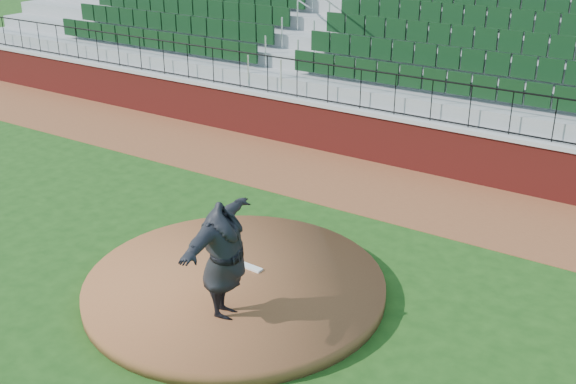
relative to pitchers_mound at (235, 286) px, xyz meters
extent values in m
plane|color=#1B4513|center=(0.02, 0.13, -0.12)|extent=(90.00, 90.00, 0.00)
cube|color=brown|center=(0.02, 5.53, -0.12)|extent=(34.00, 3.20, 0.01)
cube|color=maroon|center=(0.02, 7.13, 0.47)|extent=(34.00, 0.35, 1.20)
cube|color=#B7B7B7|center=(0.02, 7.13, 1.12)|extent=(34.00, 0.45, 0.10)
cube|color=maroon|center=(0.02, 12.66, 2.62)|extent=(34.00, 0.50, 5.50)
cylinder|color=brown|center=(0.00, 0.00, 0.00)|extent=(5.15, 5.15, 0.25)
cube|color=white|center=(-0.06, 0.46, 0.14)|extent=(0.56, 0.17, 0.04)
imported|color=black|center=(0.54, -0.94, 1.10)|extent=(1.27, 2.47, 1.94)
camera|label=1|loc=(6.46, -8.19, 6.24)|focal=43.57mm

